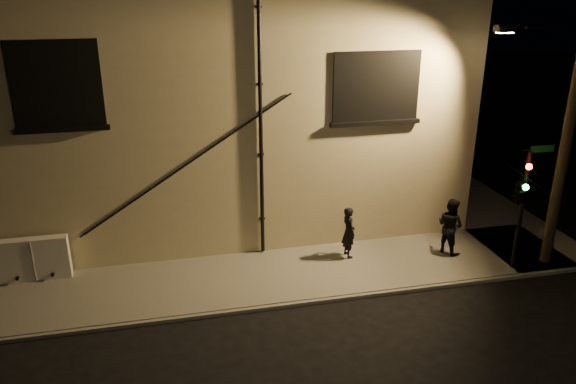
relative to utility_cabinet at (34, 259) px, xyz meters
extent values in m
plane|color=black|center=(8.19, -2.70, -0.73)|extent=(90.00, 90.00, 0.00)
cube|color=#65625B|center=(5.19, -1.20, -0.67)|extent=(20.00, 3.00, 0.12)
cube|color=#65625B|center=(14.69, 5.30, -0.67)|extent=(3.00, 16.00, 0.12)
cube|color=#C5B78D|center=(5.19, 6.30, 3.52)|extent=(16.00, 12.00, 8.50)
cube|color=black|center=(1.19, 0.28, 4.67)|extent=(2.20, 0.10, 2.20)
cube|color=black|center=(1.19, 0.29, 4.67)|extent=(1.98, 0.05, 1.98)
cube|color=black|center=(9.79, 0.28, 4.27)|extent=(2.60, 0.10, 2.00)
cube|color=black|center=(9.79, 0.29, 4.27)|extent=(2.38, 0.05, 1.78)
cylinder|color=black|center=(6.39, 0.22, 3.58)|extent=(0.11, 0.11, 8.30)
cylinder|color=black|center=(4.19, 0.25, 2.27)|extent=(5.96, 0.04, 3.75)
cylinder|color=black|center=(4.31, 0.25, 2.33)|extent=(5.96, 0.04, 3.75)
cube|color=silver|center=(0.00, 0.00, 0.00)|extent=(1.85, 0.31, 1.22)
imported|color=black|center=(8.81, -0.62, 0.17)|extent=(0.43, 0.61, 1.56)
imported|color=black|center=(11.87, -1.02, 0.25)|extent=(0.94, 1.03, 1.72)
cylinder|color=black|center=(13.23, -2.32, 1.12)|extent=(0.12, 0.12, 3.46)
imported|color=black|center=(13.01, -2.44, 1.86)|extent=(0.74, 2.13, 0.84)
sphere|color=#FF140C|center=(13.03, -2.62, 2.54)|extent=(0.17, 0.17, 0.17)
sphere|color=#14FF3F|center=(13.03, -2.62, 1.96)|extent=(0.17, 0.17, 0.17)
cube|color=#0C4C1E|center=(13.58, -2.32, 2.90)|extent=(0.70, 0.03, 0.18)
cylinder|color=black|center=(14.39, -2.20, 2.90)|extent=(0.30, 0.30, 7.26)
cylinder|color=black|center=(13.59, -1.65, 6.03)|extent=(1.84, 1.00, 0.10)
cube|color=black|center=(12.79, -1.10, 5.93)|extent=(0.55, 0.28, 0.18)
cube|color=#FFC672|center=(12.79, -1.10, 5.83)|extent=(0.42, 0.20, 0.04)
camera|label=1|loc=(3.72, -14.85, 7.17)|focal=35.00mm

